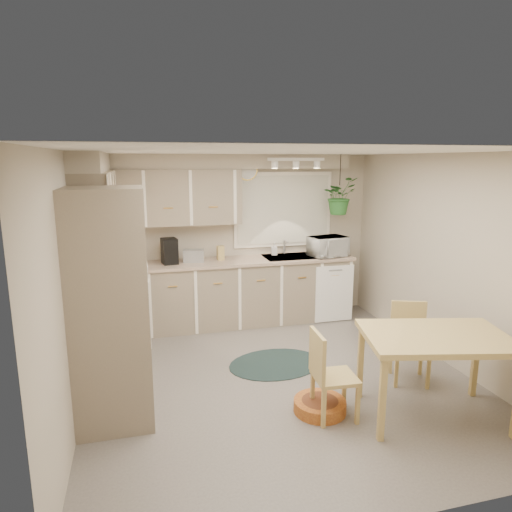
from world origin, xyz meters
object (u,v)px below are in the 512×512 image
dining_table (433,376)px  chair_back (410,344)px  braided_rug (275,364)px  pet_bed (320,406)px  microwave (328,244)px  chair_left (335,375)px

dining_table → chair_back: bearing=73.7°
braided_rug → pet_bed: bearing=-84.5°
dining_table → chair_back: (0.19, 0.66, 0.02)m
pet_bed → microwave: 2.88m
microwave → chair_left: bearing=-124.3°
braided_rug → microwave: size_ratio=2.08×
dining_table → braided_rug: 1.80m
pet_bed → microwave: bearing=65.6°
chair_left → microwave: size_ratio=1.57×
chair_left → pet_bed: chair_left is taller
braided_rug → microwave: microwave is taller
dining_table → microwave: (0.15, 2.76, 0.72)m
chair_left → pet_bed: size_ratio=1.68×
pet_bed → microwave: (1.11, 2.43, 1.06)m
chair_left → chair_back: bearing=116.2°
dining_table → microwave: size_ratio=2.40×
chair_back → chair_left: bearing=43.2°
braided_rug → pet_bed: (0.10, -1.08, 0.05)m
braided_rug → microwave: bearing=48.3°
chair_back → pet_bed: (-1.15, -0.33, -0.36)m
chair_left → dining_table: bearing=79.6°
chair_back → braided_rug: (-1.26, 0.74, -0.41)m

